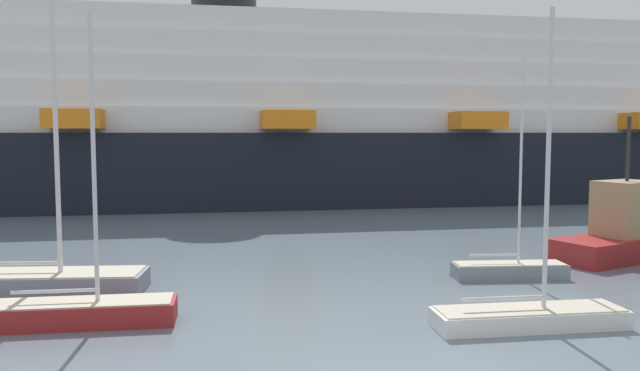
{
  "coord_description": "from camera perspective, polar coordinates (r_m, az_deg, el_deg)",
  "views": [
    {
      "loc": [
        -4.79,
        -12.58,
        5.47
      ],
      "look_at": [
        0.0,
        15.64,
        3.1
      ],
      "focal_mm": 35.69,
      "sensor_mm": 36.0,
      "label": 1
    }
  ],
  "objects": [
    {
      "name": "sailboat_2",
      "position": [
        19.19,
        18.26,
        -10.76
      ],
      "size": [
        5.48,
        1.56,
        8.89
      ],
      "rotation": [
        0.0,
        0.0,
        -0.02
      ],
      "color": "white",
      "rests_on": "ground_plane"
    },
    {
      "name": "sailboat_0",
      "position": [
        24.1,
        -23.43,
        -7.52
      ],
      "size": [
        6.98,
        2.75,
        11.49
      ],
      "rotation": [
        0.0,
        0.0,
        -0.11
      ],
      "color": "gray",
      "rests_on": "ground_plane"
    },
    {
      "name": "sailboat_5",
      "position": [
        19.68,
        -20.47,
        -10.34
      ],
      "size": [
        5.23,
        1.56,
        8.82
      ],
      "rotation": [
        0.0,
        0.0,
        -0.02
      ],
      "color": "maroon",
      "rests_on": "ground_plane"
    },
    {
      "name": "fishing_boat_1",
      "position": [
        31.03,
        25.93,
        -3.82
      ],
      "size": [
        8.37,
        5.06,
        6.19
      ],
      "rotation": [
        0.0,
        0.0,
        3.49
      ],
      "color": "maroon",
      "rests_on": "ground_plane"
    },
    {
      "name": "sailboat_4",
      "position": [
        25.21,
        16.63,
        -7.05
      ],
      "size": [
        4.33,
        1.55,
        8.26
      ],
      "rotation": [
        0.0,
        0.0,
        -0.1
      ],
      "color": "gray",
      "rests_on": "ground_plane"
    },
    {
      "name": "cruise_ship",
      "position": [
        54.57,
        10.65,
        5.48
      ],
      "size": [
        99.91,
        16.52,
        19.45
      ],
      "rotation": [
        0.0,
        0.0,
        0.01
      ],
      "color": "black",
      "rests_on": "ground_plane"
    }
  ]
}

